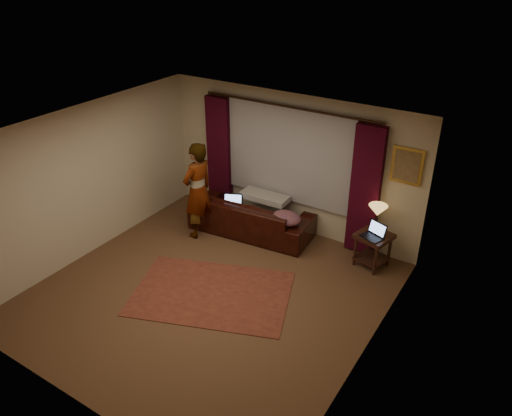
% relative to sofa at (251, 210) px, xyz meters
% --- Properties ---
extents(floor, '(5.00, 5.00, 0.01)m').
position_rel_sofa_xyz_m(floor, '(0.47, -1.93, -0.47)').
color(floor, brown).
rests_on(floor, ground).
extents(ceiling, '(5.00, 5.00, 0.02)m').
position_rel_sofa_xyz_m(ceiling, '(0.47, -1.93, 2.14)').
color(ceiling, silver).
rests_on(ceiling, ground).
extents(wall_back, '(5.00, 0.02, 2.60)m').
position_rel_sofa_xyz_m(wall_back, '(0.47, 0.57, 0.84)').
color(wall_back, beige).
rests_on(wall_back, ground).
extents(wall_front, '(5.00, 0.02, 2.60)m').
position_rel_sofa_xyz_m(wall_front, '(0.47, -4.43, 0.84)').
color(wall_front, beige).
rests_on(wall_front, ground).
extents(wall_left, '(0.02, 5.00, 2.60)m').
position_rel_sofa_xyz_m(wall_left, '(-2.03, -1.93, 0.84)').
color(wall_left, beige).
rests_on(wall_left, ground).
extents(wall_right, '(0.02, 5.00, 2.60)m').
position_rel_sofa_xyz_m(wall_right, '(2.97, -1.93, 0.84)').
color(wall_right, beige).
rests_on(wall_right, ground).
extents(sheer_curtain, '(2.50, 0.05, 1.80)m').
position_rel_sofa_xyz_m(sheer_curtain, '(0.47, 0.51, 1.04)').
color(sheer_curtain, '#9C9CA3').
rests_on(sheer_curtain, wall_back).
extents(drape_left, '(0.50, 0.14, 2.30)m').
position_rel_sofa_xyz_m(drape_left, '(-1.03, 0.46, 0.72)').
color(drape_left, '#360615').
rests_on(drape_left, floor).
extents(drape_right, '(0.50, 0.14, 2.30)m').
position_rel_sofa_xyz_m(drape_right, '(1.97, 0.46, 0.72)').
color(drape_right, '#360615').
rests_on(drape_right, floor).
extents(curtain_rod, '(0.04, 0.04, 3.40)m').
position_rel_sofa_xyz_m(curtain_rod, '(0.47, 0.46, 1.92)').
color(curtain_rod, black).
rests_on(curtain_rod, wall_back).
extents(picture_frame, '(0.50, 0.04, 0.60)m').
position_rel_sofa_xyz_m(picture_frame, '(2.57, 0.54, 1.29)').
color(picture_frame, gold).
rests_on(picture_frame, wall_back).
extents(sofa, '(2.37, 1.20, 0.92)m').
position_rel_sofa_xyz_m(sofa, '(0.00, 0.00, 0.00)').
color(sofa, black).
rests_on(sofa, floor).
extents(throw_blanket, '(0.92, 0.39, 0.11)m').
position_rel_sofa_xyz_m(throw_blanket, '(0.15, 0.23, 0.47)').
color(throw_blanket, '#9C9994').
rests_on(throw_blanket, sofa).
extents(clothing_pile, '(0.59, 0.49, 0.23)m').
position_rel_sofa_xyz_m(clothing_pile, '(0.79, -0.11, 0.11)').
color(clothing_pile, brown).
rests_on(clothing_pile, sofa).
extents(laptop_sofa, '(0.48, 0.50, 0.26)m').
position_rel_sofa_xyz_m(laptop_sofa, '(-0.31, -0.17, 0.13)').
color(laptop_sofa, black).
rests_on(laptop_sofa, sofa).
extents(area_rug, '(2.81, 2.34, 0.01)m').
position_rel_sofa_xyz_m(area_rug, '(0.50, -1.91, -0.46)').
color(area_rug, brown).
rests_on(area_rug, floor).
extents(end_table, '(0.63, 0.63, 0.60)m').
position_rel_sofa_xyz_m(end_table, '(2.31, 0.16, -0.16)').
color(end_table, black).
rests_on(end_table, floor).
extents(tiffany_lamp, '(0.32, 0.32, 0.49)m').
position_rel_sofa_xyz_m(tiffany_lamp, '(2.28, 0.25, 0.39)').
color(tiffany_lamp, olive).
rests_on(tiffany_lamp, end_table).
extents(laptop_table, '(0.45, 0.46, 0.25)m').
position_rel_sofa_xyz_m(laptop_table, '(2.30, 0.05, 0.27)').
color(laptop_table, black).
rests_on(laptop_table, end_table).
extents(person, '(0.60, 0.60, 1.81)m').
position_rel_sofa_xyz_m(person, '(-0.76, -0.58, 0.44)').
color(person, '#9C9994').
rests_on(person, floor).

